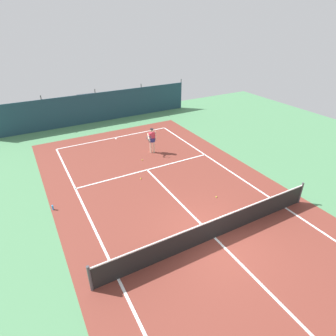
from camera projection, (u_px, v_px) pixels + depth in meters
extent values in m
plane|color=#4C8456|center=(215.00, 238.00, 11.24)|extent=(36.00, 36.00, 0.00)
cube|color=brown|center=(215.00, 238.00, 11.24)|extent=(11.02, 26.60, 0.01)
cube|color=white|center=(115.00, 138.00, 20.33)|extent=(8.22, 0.10, 0.01)
cube|color=white|center=(118.00, 279.00, 9.49)|extent=(0.10, 23.80, 0.01)
cube|color=white|center=(285.00, 208.00, 12.98)|extent=(0.10, 23.80, 0.01)
cube|color=white|center=(147.00, 170.00, 16.13)|extent=(8.22, 0.10, 0.01)
cube|color=white|center=(215.00, 238.00, 11.24)|extent=(0.10, 12.80, 0.01)
cube|color=white|center=(116.00, 138.00, 20.22)|extent=(0.10, 0.30, 0.01)
cube|color=black|center=(216.00, 229.00, 11.01)|extent=(9.92, 0.03, 0.95)
cube|color=white|center=(217.00, 219.00, 10.77)|extent=(9.92, 0.04, 0.05)
cylinder|color=#47474C|center=(90.00, 279.00, 8.85)|extent=(0.10, 0.10, 1.10)
cylinder|color=#47474C|center=(301.00, 193.00, 13.10)|extent=(0.10, 0.10, 1.10)
cube|color=#1E3D4C|center=(97.00, 108.00, 22.84)|extent=(16.22, 0.06, 2.40)
cylinder|color=#595B60|center=(44.00, 113.00, 21.09)|extent=(0.08, 0.08, 2.70)
cylinder|color=#595B60|center=(97.00, 106.00, 22.81)|extent=(0.08, 0.08, 2.70)
cylinder|color=#595B60|center=(142.00, 99.00, 24.53)|extent=(0.08, 0.08, 2.70)
cylinder|color=#595B60|center=(181.00, 94.00, 26.25)|extent=(0.08, 0.08, 2.70)
cube|color=#234C1E|center=(96.00, 113.00, 23.61)|extent=(14.60, 0.70, 1.10)
cylinder|color=beige|center=(154.00, 147.00, 18.01)|extent=(0.12, 0.12, 0.82)
cylinder|color=beige|center=(151.00, 147.00, 17.97)|extent=(0.12, 0.12, 0.82)
cylinder|color=navy|center=(152.00, 140.00, 17.75)|extent=(0.40, 0.40, 0.22)
cube|color=#D1384C|center=(152.00, 137.00, 17.65)|extent=(0.40, 0.28, 0.56)
sphere|color=beige|center=(152.00, 130.00, 17.45)|extent=(0.22, 0.22, 0.22)
cylinder|color=black|center=(152.00, 129.00, 17.40)|extent=(0.23, 0.23, 0.04)
cylinder|color=beige|center=(155.00, 136.00, 17.69)|extent=(0.09, 0.09, 0.58)
cylinder|color=beige|center=(149.00, 137.00, 17.49)|extent=(0.22, 0.53, 0.41)
cylinder|color=black|center=(149.00, 141.00, 17.28)|extent=(0.10, 0.27, 0.13)
torus|color=teal|center=(149.00, 138.00, 17.17)|extent=(0.33, 0.20, 0.29)
sphere|color=#CCDB33|center=(142.00, 160.00, 17.18)|extent=(0.07, 0.07, 0.07)
sphere|color=#CCDB33|center=(216.00, 197.00, 13.70)|extent=(0.07, 0.07, 0.07)
sphere|color=#CCDB33|center=(141.00, 178.00, 15.24)|extent=(0.07, 0.07, 0.07)
cube|color=silver|center=(89.00, 107.00, 24.66)|extent=(2.06, 4.30, 0.80)
cube|color=#2D333D|center=(88.00, 99.00, 24.33)|extent=(1.64, 1.98, 0.56)
cylinder|color=black|center=(77.00, 109.00, 25.54)|extent=(0.26, 0.65, 0.64)
cylinder|color=black|center=(96.00, 106.00, 26.22)|extent=(0.26, 0.65, 0.64)
cylinder|color=black|center=(82.00, 117.00, 23.48)|extent=(0.26, 0.65, 0.64)
cylinder|color=black|center=(103.00, 114.00, 24.16)|extent=(0.26, 0.65, 0.64)
cylinder|color=#338CD8|center=(53.00, 208.00, 12.80)|extent=(0.08, 0.08, 0.24)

